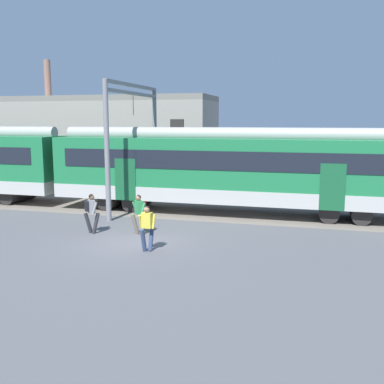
{
  "coord_description": "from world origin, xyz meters",
  "views": [
    {
      "loc": [
        6.56,
        -15.62,
        4.68
      ],
      "look_at": [
        1.47,
        2.89,
        1.6
      ],
      "focal_mm": 42.0,
      "sensor_mm": 36.0,
      "label": 1
    }
  ],
  "objects_px": {
    "pedestrian_green": "(139,211)",
    "commuter_train": "(76,165)",
    "pedestrian_yellow": "(147,224)",
    "pedestrian_grey": "(91,210)"
  },
  "relations": [
    {
      "from": "pedestrian_green",
      "to": "pedestrian_yellow",
      "type": "relative_size",
      "value": 1.0
    },
    {
      "from": "pedestrian_green",
      "to": "pedestrian_yellow",
      "type": "bearing_deg",
      "value": -61.48
    },
    {
      "from": "pedestrian_green",
      "to": "pedestrian_yellow",
      "type": "xyz_separation_m",
      "value": [
        1.19,
        -2.18,
        0.0
      ]
    },
    {
      "from": "commuter_train",
      "to": "pedestrian_grey",
      "type": "xyz_separation_m",
      "value": [
        3.77,
        -5.53,
        -1.26
      ]
    },
    {
      "from": "commuter_train",
      "to": "pedestrian_grey",
      "type": "bearing_deg",
      "value": -55.67
    },
    {
      "from": "pedestrian_green",
      "to": "commuter_train",
      "type": "bearing_deg",
      "value": 138.27
    },
    {
      "from": "commuter_train",
      "to": "pedestrian_grey",
      "type": "height_order",
      "value": "commuter_train"
    },
    {
      "from": "commuter_train",
      "to": "pedestrian_yellow",
      "type": "bearing_deg",
      "value": -46.49
    },
    {
      "from": "commuter_train",
      "to": "pedestrian_green",
      "type": "relative_size",
      "value": 22.83
    },
    {
      "from": "pedestrian_grey",
      "to": "pedestrian_green",
      "type": "relative_size",
      "value": 1.0
    }
  ]
}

